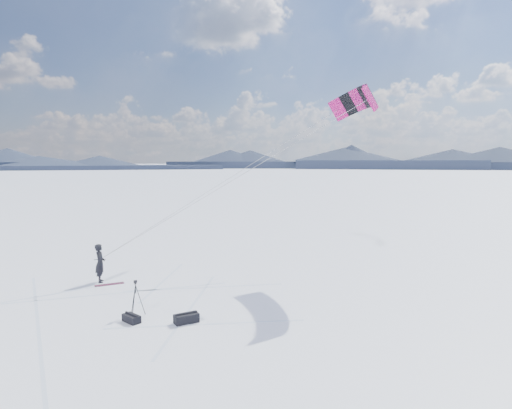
{
  "coord_description": "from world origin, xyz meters",
  "views": [
    {
      "loc": [
        5.93,
        -16.84,
        5.88
      ],
      "look_at": [
        6.6,
        4.51,
        3.7
      ],
      "focal_mm": 30.0,
      "sensor_mm": 36.0,
      "label": 1
    }
  ],
  "objects_px": {
    "snowkiter": "(101,282)",
    "snowboard": "(109,284)",
    "tripod": "(136,293)",
    "gear_bag_a": "(186,318)",
    "gear_bag_b": "(131,318)"
  },
  "relations": [
    {
      "from": "snowkiter",
      "to": "snowboard",
      "type": "height_order",
      "value": "snowkiter"
    },
    {
      "from": "snowkiter",
      "to": "tripod",
      "type": "xyz_separation_m",
      "value": [
        2.85,
        -4.56,
        0.87
      ]
    },
    {
      "from": "tripod",
      "to": "gear_bag_a",
      "type": "xyz_separation_m",
      "value": [
        2.03,
        -0.88,
        -0.7
      ]
    },
    {
      "from": "tripod",
      "to": "gear_bag_b",
      "type": "height_order",
      "value": "tripod"
    },
    {
      "from": "tripod",
      "to": "gear_bag_a",
      "type": "distance_m",
      "value": 2.32
    },
    {
      "from": "tripod",
      "to": "gear_bag_b",
      "type": "relative_size",
      "value": 1.74
    },
    {
      "from": "snowkiter",
      "to": "gear_bag_a",
      "type": "height_order",
      "value": "snowkiter"
    },
    {
      "from": "snowboard",
      "to": "gear_bag_a",
      "type": "distance_m",
      "value": 6.58
    },
    {
      "from": "tripod",
      "to": "gear_bag_a",
      "type": "height_order",
      "value": "tripod"
    },
    {
      "from": "snowkiter",
      "to": "tripod",
      "type": "distance_m",
      "value": 5.44
    },
    {
      "from": "snowkiter",
      "to": "tripod",
      "type": "height_order",
      "value": "tripod"
    },
    {
      "from": "snowboard",
      "to": "gear_bag_a",
      "type": "xyz_separation_m",
      "value": [
        4.31,
        -4.97,
        0.16
      ]
    },
    {
      "from": "snowkiter",
      "to": "snowboard",
      "type": "distance_m",
      "value": 0.74
    },
    {
      "from": "snowboard",
      "to": "tripod",
      "type": "distance_m",
      "value": 4.76
    },
    {
      "from": "gear_bag_a",
      "to": "gear_bag_b",
      "type": "relative_size",
      "value": 1.24
    }
  ]
}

